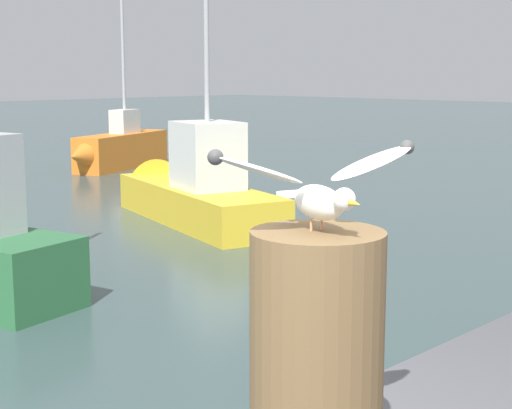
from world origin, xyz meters
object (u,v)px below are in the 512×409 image
seagull (319,187)px  boat_orange (117,148)px  mooring_post (316,368)px  boat_yellow (186,190)px

seagull → boat_orange: bearing=55.5°
mooring_post → seagull: size_ratio=1.25×
mooring_post → boat_orange: bearing=55.5°
boat_yellow → seagull: bearing=-129.0°
mooring_post → boat_orange: (10.43, 15.20, -1.05)m
mooring_post → seagull: bearing=-108.8°
seagull → boat_orange: 18.50m
mooring_post → boat_orange: size_ratio=0.18×
seagull → boat_yellow: bearing=51.0°
seagull → mooring_post: bearing=71.2°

